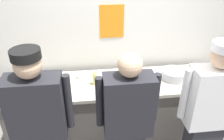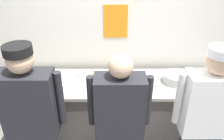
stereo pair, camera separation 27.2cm
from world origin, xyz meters
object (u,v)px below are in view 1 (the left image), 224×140
(squeeze_bottle_spare, at_px, (95,78))
(ramekin_red_sauce, at_px, (200,83))
(ramekin_orange_sauce, at_px, (80,76))
(plate_stack_front, at_px, (60,89))
(mixing_bowl_steel, at_px, (174,75))
(ramekin_green_sauce, at_px, (197,68))
(squeeze_bottle_primary, at_px, (29,84))
(squeeze_bottle_secondary, at_px, (21,75))
(chef_near_left, at_px, (41,129))
(sheet_tray, at_px, (142,78))
(chef_center, at_px, (127,125))
(plate_stack_rear, at_px, (109,80))
(chef_far_right, at_px, (208,115))

(squeeze_bottle_spare, relative_size, ramekin_red_sauce, 2.14)
(ramekin_orange_sauce, bearing_deg, squeeze_bottle_spare, -46.97)
(plate_stack_front, height_order, ramekin_orange_sauce, plate_stack_front)
(mixing_bowl_steel, distance_m, ramekin_green_sauce, 0.42)
(squeeze_bottle_primary, distance_m, squeeze_bottle_secondary, 0.24)
(chef_near_left, height_order, squeeze_bottle_secondary, chef_near_left)
(squeeze_bottle_secondary, bearing_deg, plate_stack_front, -30.74)
(sheet_tray, bearing_deg, ramekin_red_sauce, -19.08)
(mixing_bowl_steel, distance_m, ramekin_red_sauce, 0.31)
(chef_near_left, bearing_deg, chef_center, 1.57)
(chef_center, distance_m, ramekin_orange_sauce, 0.96)
(mixing_bowl_steel, xyz_separation_m, squeeze_bottle_primary, (-1.74, -0.06, 0.03))
(plate_stack_rear, xyz_separation_m, ramekin_green_sauce, (1.20, 0.20, -0.02))
(plate_stack_rear, distance_m, mixing_bowl_steel, 0.82)
(ramekin_green_sauce, bearing_deg, mixing_bowl_steel, -155.36)
(sheet_tray, bearing_deg, squeeze_bottle_primary, -175.49)
(chef_far_right, height_order, squeeze_bottle_primary, chef_far_right)
(chef_center, height_order, squeeze_bottle_primary, chef_center)
(chef_center, xyz_separation_m, ramekin_orange_sauce, (-0.45, 0.84, 0.10))
(ramekin_red_sauce, bearing_deg, squeeze_bottle_spare, 172.77)
(chef_far_right, bearing_deg, ramekin_green_sauce, 72.61)
(squeeze_bottle_primary, xyz_separation_m, squeeze_bottle_secondary, (-0.13, 0.20, 0.02))
(squeeze_bottle_primary, bearing_deg, ramekin_orange_sauce, 21.38)
(squeeze_bottle_spare, distance_m, ramekin_orange_sauce, 0.27)
(chef_far_right, bearing_deg, chef_center, 179.74)
(chef_center, height_order, ramekin_red_sauce, chef_center)
(mixing_bowl_steel, distance_m, sheet_tray, 0.40)
(squeeze_bottle_spare, bearing_deg, ramekin_orange_sauce, 133.03)
(plate_stack_rear, height_order, squeeze_bottle_primary, squeeze_bottle_primary)
(plate_stack_rear, height_order, ramekin_green_sauce, plate_stack_rear)
(ramekin_orange_sauce, bearing_deg, squeeze_bottle_secondary, -178.26)
(squeeze_bottle_spare, bearing_deg, ramekin_red_sauce, -7.23)
(ramekin_orange_sauce, bearing_deg, plate_stack_rear, -28.99)
(chef_center, relative_size, ramekin_green_sauce, 18.82)
(squeeze_bottle_secondary, height_order, ramekin_orange_sauce, squeeze_bottle_secondary)
(chef_far_right, relative_size, mixing_bowl_steel, 5.46)
(plate_stack_rear, bearing_deg, ramekin_orange_sauce, 151.01)
(mixing_bowl_steel, xyz_separation_m, squeeze_bottle_spare, (-0.99, -0.02, 0.04))
(chef_near_left, distance_m, squeeze_bottle_primary, 0.68)
(mixing_bowl_steel, distance_m, squeeze_bottle_primary, 1.74)
(chef_far_right, xyz_separation_m, mixing_bowl_steel, (-0.11, 0.68, 0.09))
(plate_stack_rear, distance_m, sheet_tray, 0.43)
(plate_stack_rear, xyz_separation_m, sheet_tray, (0.43, 0.07, -0.04))
(mixing_bowl_steel, xyz_separation_m, ramekin_orange_sauce, (-1.16, 0.16, -0.03))
(squeeze_bottle_spare, bearing_deg, sheet_tray, 6.62)
(chef_near_left, height_order, mixing_bowl_steel, chef_near_left)
(squeeze_bottle_primary, height_order, ramekin_orange_sauce, squeeze_bottle_primary)
(squeeze_bottle_primary, bearing_deg, chef_center, -31.04)
(chef_near_left, bearing_deg, ramekin_red_sauce, 16.31)
(chef_center, relative_size, sheet_tray, 4.03)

